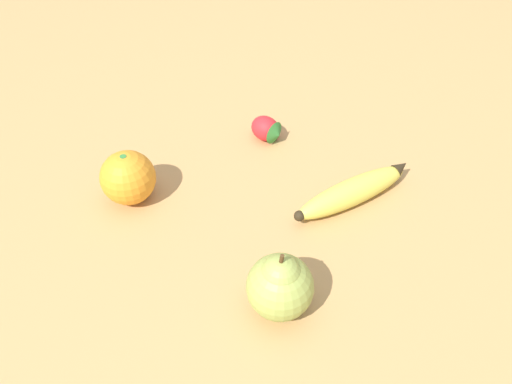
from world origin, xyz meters
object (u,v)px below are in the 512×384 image
at_px(banana, 353,191).
at_px(strawberry, 267,129).
at_px(orange, 128,178).
at_px(pear, 280,285).

bearing_deg(banana, strawberry, 98.84).
xyz_separation_m(banana, strawberry, (0.03, 0.20, 0.00)).
relative_size(banana, orange, 2.51).
bearing_deg(orange, strawberry, -14.65).
xyz_separation_m(banana, orange, (-0.21, 0.26, 0.02)).
xyz_separation_m(orange, pear, (-0.01, -0.29, 0.00)).
distance_m(orange, strawberry, 0.26).
height_order(banana, orange, orange).
bearing_deg(banana, orange, 147.85).
height_order(orange, strawberry, orange).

